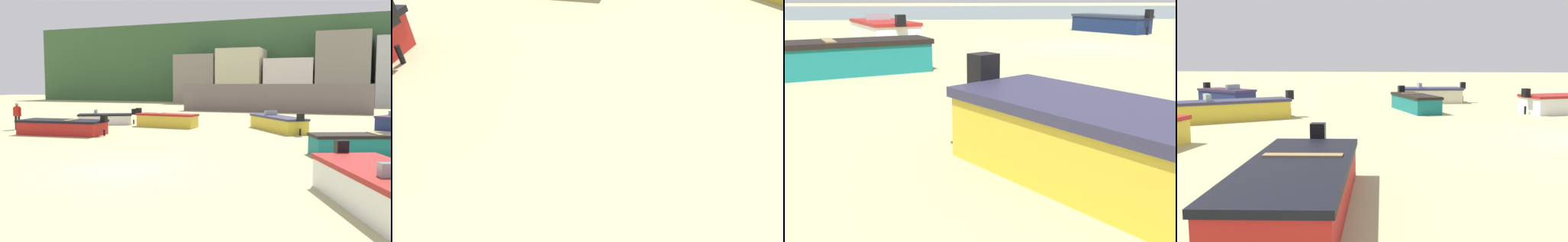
{
  "view_description": "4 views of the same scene",
  "coord_description": "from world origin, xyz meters",
  "views": [
    {
      "loc": [
        6.7,
        -11.32,
        2.68
      ],
      "look_at": [
        -0.41,
        8.15,
        0.86
      ],
      "focal_mm": 37.78,
      "sensor_mm": 36.0,
      "label": 1
    },
    {
      "loc": [
        -0.92,
        2.58,
        2.73
      ],
      "look_at": [
        -1.39,
        5.4,
        0.54
      ],
      "focal_mm": 28.93,
      "sensor_mm": 36.0,
      "label": 2
    },
    {
      "loc": [
        4.92,
        16.62,
        1.91
      ],
      "look_at": [
        4.65,
        12.58,
        0.75
      ],
      "focal_mm": 41.19,
      "sensor_mm": 36.0,
      "label": 3
    },
    {
      "loc": [
        -14.77,
        4.92,
        2.49
      ],
      "look_at": [
        -1.51,
        6.51,
        0.68
      ],
      "focal_mm": 41.41,
      "sensor_mm": 36.0,
      "label": 4
    }
  ],
  "objects": [
    {
      "name": "townhouse_far_left",
      "position": [
        -13.95,
        47.16,
        3.55
      ],
      "size": [
        6.1,
        6.32,
        7.1
      ],
      "primitive_type": "cube",
      "color": "gray",
      "rests_on": "ground"
    },
    {
      "name": "townhouse_centre_left",
      "position": [
        -0.6,
        46.97,
        3.12
      ],
      "size": [
        6.48,
        5.95,
        6.24
      ],
      "primitive_type": "cube",
      "color": "silver",
      "rests_on": "ground"
    },
    {
      "name": "boat_white_8",
      "position": [
        -8.65,
        12.8,
        0.38
      ],
      "size": [
        3.78,
        2.88,
        1.05
      ],
      "rotation": [
        0.0,
        0.0,
        2.07
      ],
      "color": "white",
      "rests_on": "ground"
    },
    {
      "name": "beach_walker_foreground",
      "position": [
        -11.9,
        8.21,
        0.95
      ],
      "size": [
        0.54,
        0.4,
        1.62
      ],
      "rotation": [
        0.0,
        0.0,
        0.19
      ],
      "color": "black",
      "rests_on": "ground"
    },
    {
      "name": "headland_hill",
      "position": [
        0.0,
        66.0,
        6.27
      ],
      "size": [
        90.0,
        32.0,
        12.55
      ],
      "primitive_type": "cube",
      "color": "#3B6036",
      "rests_on": "ground"
    },
    {
      "name": "ground_plane",
      "position": [
        0.0,
        0.0,
        0.0
      ],
      "size": [
        160.0,
        160.0,
        0.0
      ],
      "primitive_type": "plane",
      "color": "tan"
    },
    {
      "name": "boat_teal_3",
      "position": [
        7.38,
        5.48,
        0.42
      ],
      "size": [
        4.19,
        2.68,
        1.14
      ],
      "rotation": [
        0.0,
        0.0,
        1.96
      ],
      "color": "#187170",
      "rests_on": "ground"
    },
    {
      "name": "harbor_pier",
      "position": [
        -0.05,
        30.0,
        1.4
      ],
      "size": [
        18.41,
        2.4,
        2.8
      ],
      "primitive_type": "cube",
      "color": "#71625E",
      "rests_on": "ground"
    },
    {
      "name": "townhouse_left",
      "position": [
        -7.5,
        47.14,
        3.89
      ],
      "size": [
        6.23,
        6.28,
        7.79
      ],
      "primitive_type": "cube",
      "color": "beige",
      "rests_on": "ground"
    },
    {
      "name": "boat_white_1",
      "position": [
        7.54,
        -1.72,
        0.45
      ],
      "size": [
        3.32,
        4.65,
        1.19
      ],
      "rotation": [
        0.0,
        0.0,
        3.55
      ],
      "color": "white",
      "rests_on": "ground"
    },
    {
      "name": "boat_yellow_6",
      "position": [
        2.96,
        13.03,
        0.44
      ],
      "size": [
        4.03,
        4.83,
        1.17
      ],
      "rotation": [
        0.0,
        0.0,
        0.63
      ],
      "color": "gold",
      "rests_on": "ground"
    },
    {
      "name": "boat_red_0",
      "position": [
        -7.68,
        7.03,
        0.41
      ],
      "size": [
        5.05,
        2.2,
        1.12
      ],
      "rotation": [
        0.0,
        0.0,
        1.67
      ],
      "color": "red",
      "rests_on": "ground"
    },
    {
      "name": "townhouse_centre",
      "position": [
        6.22,
        46.87,
        4.8
      ],
      "size": [
        6.68,
        5.74,
        9.59
      ],
      "primitive_type": "cube",
      "color": "gray",
      "rests_on": "ground"
    },
    {
      "name": "boat_yellow_5",
      "position": [
        -4.02,
        12.67,
        0.44
      ],
      "size": [
        4.26,
        1.47,
        1.17
      ],
      "rotation": [
        0.0,
        0.0,
        4.65
      ],
      "color": "yellow",
      "rests_on": "ground"
    }
  ]
}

